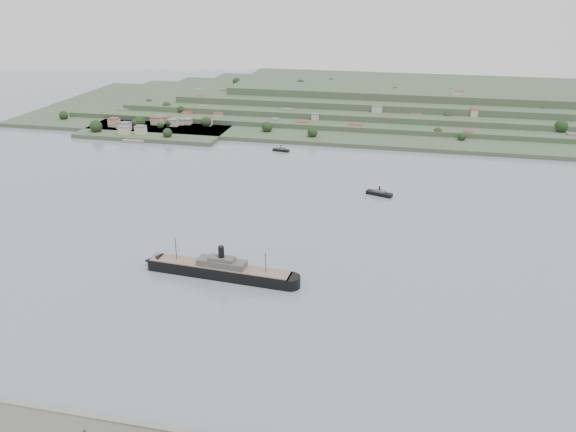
# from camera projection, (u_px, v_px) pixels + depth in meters

# --- Properties ---
(ground) EXTENTS (1400.00, 1400.00, 0.00)m
(ground) POSITION_uv_depth(u_px,v_px,m) (294.00, 254.00, 332.00)
(ground) COLOR slate
(ground) RESTS_ON ground
(far_peninsula) EXTENTS (760.00, 309.00, 30.00)m
(far_peninsula) POSITION_uv_depth(u_px,v_px,m) (384.00, 103.00, 674.98)
(far_peninsula) COLOR #30432D
(far_peninsula) RESTS_ON ground
(steamship) EXTENTS (91.85, 16.68, 22.02)m
(steamship) POSITION_uv_depth(u_px,v_px,m) (215.00, 269.00, 306.22)
(steamship) COLOR black
(steamship) RESTS_ON ground
(ferry_west) EXTENTS (16.40, 6.91, 5.96)m
(ferry_west) POSITION_uv_depth(u_px,v_px,m) (281.00, 150.00, 527.01)
(ferry_west) COLOR black
(ferry_west) RESTS_ON ground
(ferry_east) EXTENTS (20.48, 11.50, 7.41)m
(ferry_east) POSITION_uv_depth(u_px,v_px,m) (379.00, 193.00, 420.47)
(ferry_east) COLOR black
(ferry_east) RESTS_ON ground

